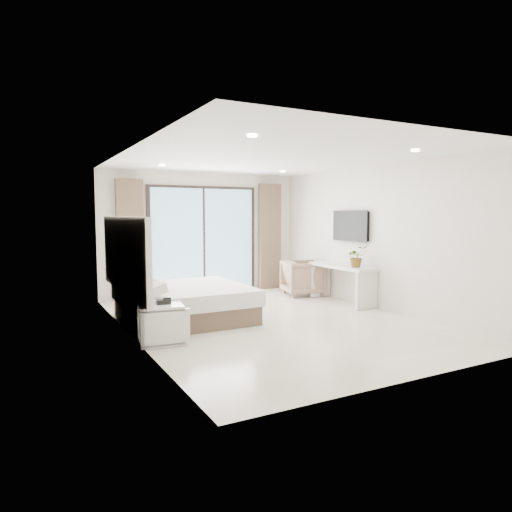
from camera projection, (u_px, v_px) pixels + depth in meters
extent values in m
plane|color=beige|center=(271.00, 321.00, 7.66)|extent=(6.20, 6.20, 0.00)
cube|color=silver|center=(203.00, 234.00, 10.26)|extent=(4.60, 0.02, 2.70)
cube|color=silver|center=(418.00, 256.00, 4.81)|extent=(4.60, 0.02, 2.70)
cube|color=silver|center=(131.00, 245.00, 6.46)|extent=(0.02, 6.20, 2.70)
cube|color=silver|center=(377.00, 237.00, 8.61)|extent=(0.02, 6.20, 2.70)
cube|color=white|center=(272.00, 158.00, 7.41)|extent=(4.60, 6.20, 0.02)
cube|color=beige|center=(124.00, 255.00, 7.13)|extent=(0.08, 3.00, 1.20)
cube|color=black|center=(351.00, 226.00, 9.18)|extent=(0.06, 1.00, 0.58)
cube|color=black|center=(350.00, 226.00, 9.16)|extent=(0.02, 1.04, 0.62)
cube|color=black|center=(204.00, 240.00, 10.25)|extent=(2.56, 0.04, 2.42)
cube|color=#7EACCA|center=(204.00, 240.00, 10.22)|extent=(2.40, 0.01, 2.30)
cube|color=brown|center=(130.00, 240.00, 9.37)|extent=(0.55, 0.14, 2.50)
cube|color=brown|center=(270.00, 237.00, 10.91)|extent=(0.55, 0.14, 2.50)
cylinder|color=white|center=(252.00, 136.00, 5.22)|extent=(0.12, 0.12, 0.02)
cylinder|color=white|center=(415.00, 151.00, 6.43)|extent=(0.12, 0.12, 0.02)
cylinder|color=white|center=(162.00, 165.00, 8.38)|extent=(0.12, 0.12, 0.02)
cylinder|color=white|center=(283.00, 172.00, 9.60)|extent=(0.12, 0.12, 0.02)
cube|color=brown|center=(185.00, 311.00, 7.68)|extent=(1.96, 1.87, 0.31)
cube|color=white|center=(185.00, 294.00, 7.66)|extent=(2.04, 1.94, 0.26)
cube|color=silver|center=(155.00, 292.00, 6.76)|extent=(0.28, 0.39, 0.14)
cube|color=silver|center=(147.00, 288.00, 7.13)|extent=(0.28, 0.39, 0.14)
cube|color=silver|center=(141.00, 284.00, 7.51)|extent=(0.28, 0.39, 0.14)
cube|color=silver|center=(135.00, 281.00, 7.88)|extent=(0.28, 0.39, 0.14)
cube|color=silver|center=(161.00, 307.00, 6.27)|extent=(0.66, 0.57, 0.05)
cube|color=silver|center=(161.00, 341.00, 6.32)|extent=(0.66, 0.57, 0.05)
cube|color=silver|center=(166.00, 328.00, 6.10)|extent=(0.60, 0.14, 0.49)
cube|color=silver|center=(157.00, 321.00, 6.48)|extent=(0.60, 0.14, 0.49)
cube|color=black|center=(163.00, 302.00, 6.32)|extent=(0.21, 0.17, 0.06)
cube|color=silver|center=(342.00, 266.00, 9.16)|extent=(0.51, 1.63, 0.06)
cube|color=silver|center=(367.00, 291.00, 8.55)|extent=(0.49, 0.06, 0.71)
cube|color=silver|center=(320.00, 281.00, 9.84)|extent=(0.49, 0.06, 0.71)
imported|color=#33662D|center=(357.00, 259.00, 8.76)|extent=(0.46, 0.49, 0.32)
imported|color=#9B7665|center=(303.00, 276.00, 10.06)|extent=(0.94, 0.98, 0.84)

